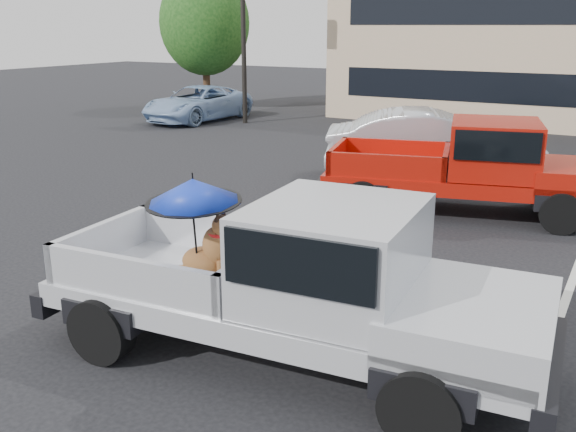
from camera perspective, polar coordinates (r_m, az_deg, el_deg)
name	(u,v)px	position (r m, az deg, el deg)	size (l,w,h in m)	color
ground	(301,312)	(8.57, 1.17, -8.55)	(90.00, 90.00, 0.00)	black
stripe_left	(207,235)	(11.65, -7.20, -1.73)	(0.12, 5.00, 0.01)	silver
stripe_right	(564,304)	(9.58, 23.35, -7.16)	(0.12, 5.00, 0.01)	silver
tree_left	(205,23)	(29.67, -7.43, 16.66)	(3.96, 3.96, 6.02)	#332114
silver_pickup	(313,277)	(6.91, 2.25, -5.41)	(5.82, 2.45, 2.06)	black
red_pickup	(484,164)	(13.20, 17.02, 4.45)	(6.00, 3.30, 1.87)	black
silver_sedan	(434,146)	(15.87, 12.84, 6.07)	(1.80, 5.16, 1.70)	#AAADB1
blue_suv	(198,103)	(25.91, -8.04, 9.88)	(2.24, 4.85, 1.35)	#8BA9CF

